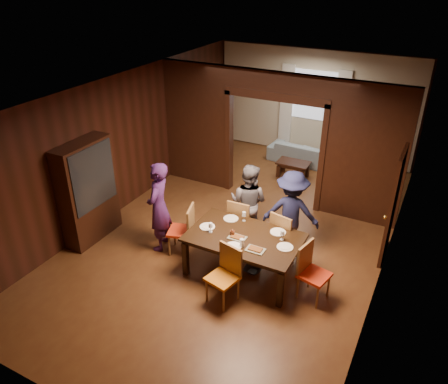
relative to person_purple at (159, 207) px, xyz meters
The scene contains 32 objects.
floor 1.85m from the person_purple, 45.81° to the left, with size 9.00×9.00×0.00m, color #552D18.
ceiling 2.60m from the person_purple, 45.81° to the left, with size 5.50×9.00×0.02m, color silver.
room_walls 3.32m from the person_purple, 69.56° to the left, with size 5.52×9.01×2.90m.
person_purple is the anchor object (origin of this frame).
person_grey 1.70m from the person_purple, 38.52° to the left, with size 0.76×0.59×1.57m, color slate.
person_navy 2.43m from the person_purple, 25.82° to the left, with size 1.04×0.60×1.61m, color #181B3D.
sofa 5.19m from the person_purple, 76.74° to the left, with size 1.91×0.75×0.56m, color #8097A7.
serving_bowl 1.88m from the person_purple, ahead, with size 0.31×0.31×0.07m, color black.
dining_table 1.81m from the person_purple, ahead, with size 1.90×1.18×0.76m, color black.
coffee_table 4.29m from the person_purple, 73.43° to the left, with size 0.80×0.50×0.40m, color black.
chair_left 0.58m from the person_purple, ahead, with size 0.44×0.44×0.97m, color red, non-canonical shape.
chair_right 3.04m from the person_purple, ahead, with size 0.44×0.44×0.97m, color red, non-canonical shape.
chair_far_l 1.60m from the person_purple, 32.92° to the left, with size 0.44×0.44×0.97m, color #D56014, non-canonical shape.
chair_far_r 2.38m from the person_purple, 19.46° to the left, with size 0.44×0.44×0.97m, color orange, non-canonical shape.
chair_near 1.96m from the person_purple, 24.87° to the right, with size 0.44×0.44×0.97m, color orange, non-canonical shape.
hutch 1.43m from the person_purple, 166.74° to the right, with size 0.40×1.20×2.00m, color black.
door_right 4.19m from the person_purple, 23.54° to the left, with size 0.06×0.90×2.10m, color black.
window_far 5.79m from the person_purple, 78.52° to the left, with size 1.20×0.03×1.30m, color silver.
curtain_left 5.60m from the person_purple, 86.00° to the left, with size 0.35×0.06×2.40m, color white.
curtain_right 5.90m from the person_purple, 71.27° to the left, with size 0.35×0.06×2.40m, color white.
plate_left 1.05m from the person_purple, ahead, with size 0.27×0.27×0.01m, color white.
plate_far_l 1.35m from the person_purple, 17.32° to the left, with size 0.27×0.27×0.01m, color silver.
plate_far_r 2.23m from the person_purple, ahead, with size 0.27×0.27×0.01m, color white.
plate_right 2.46m from the person_purple, ahead, with size 0.27×0.27×0.01m, color silver.
plate_near 1.75m from the person_purple, 11.58° to the right, with size 0.27×0.27×0.01m, color white.
platter_a 1.66m from the person_purple, ahead, with size 0.30×0.20×0.04m, color gray.
platter_b 2.08m from the person_purple, ahead, with size 0.30×0.20×0.04m, color gray.
wineglass_left 1.17m from the person_purple, ahead, with size 0.08×0.08×0.18m, color white, non-canonical shape.
wineglass_far 1.58m from the person_purple, 16.59° to the left, with size 0.08×0.08×0.18m, color white, non-canonical shape.
wineglass_right 2.35m from the person_purple, ahead, with size 0.08×0.08×0.18m, color white, non-canonical shape.
tumbler 1.85m from the person_purple, ahead, with size 0.07×0.07×0.14m, color silver.
condiment_jar 1.55m from the person_purple, ahead, with size 0.08×0.08×0.11m, color #4D2212, non-canonical shape.
Camera 1 is at (3.13, -6.77, 4.91)m, focal length 35.00 mm.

